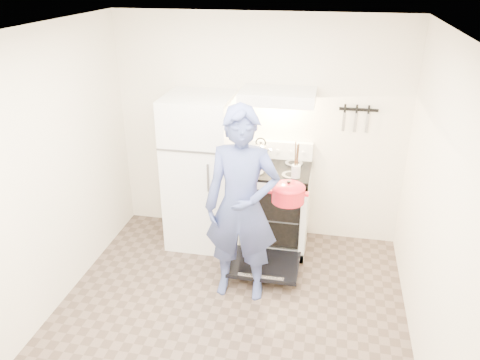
% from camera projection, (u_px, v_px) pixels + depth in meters
% --- Properties ---
extents(floor, '(3.60, 3.60, 0.00)m').
position_uv_depth(floor, '(223.00, 331.00, 4.10)').
color(floor, brown).
rests_on(floor, ground).
extents(back_wall, '(3.20, 0.02, 2.50)m').
position_uv_depth(back_wall, '(259.00, 130.00, 5.17)').
color(back_wall, white).
rests_on(back_wall, ground).
extents(refrigerator, '(0.70, 0.70, 1.70)m').
position_uv_depth(refrigerator, '(201.00, 171.00, 5.13)').
color(refrigerator, white).
rests_on(refrigerator, floor).
extents(stove_body, '(0.76, 0.65, 0.92)m').
position_uv_depth(stove_body, '(273.00, 209.00, 5.18)').
color(stove_body, white).
rests_on(stove_body, floor).
extents(cooktop, '(0.76, 0.65, 0.03)m').
position_uv_depth(cooktop, '(274.00, 169.00, 4.98)').
color(cooktop, black).
rests_on(cooktop, stove_body).
extents(backsplash, '(0.76, 0.07, 0.20)m').
position_uv_depth(backsplash, '(278.00, 150.00, 5.18)').
color(backsplash, white).
rests_on(backsplash, cooktop).
extents(oven_door, '(0.70, 0.54, 0.04)m').
position_uv_depth(oven_door, '(264.00, 264.00, 4.79)').
color(oven_door, black).
rests_on(oven_door, floor).
extents(oven_rack, '(0.60, 0.52, 0.01)m').
position_uv_depth(oven_rack, '(273.00, 210.00, 5.18)').
color(oven_rack, slate).
rests_on(oven_rack, stove_body).
extents(range_hood, '(0.76, 0.50, 0.12)m').
position_uv_depth(range_hood, '(278.00, 96.00, 4.72)').
color(range_hood, white).
rests_on(range_hood, back_wall).
extents(knife_strip, '(0.40, 0.02, 0.03)m').
position_uv_depth(knife_strip, '(359.00, 110.00, 4.85)').
color(knife_strip, black).
rests_on(knife_strip, back_wall).
extents(pizza_stone, '(0.30, 0.30, 0.02)m').
position_uv_depth(pizza_stone, '(280.00, 211.00, 5.13)').
color(pizza_stone, '#906F4B').
rests_on(pizza_stone, oven_rack).
extents(tea_kettle, '(0.22, 0.18, 0.26)m').
position_uv_depth(tea_kettle, '(261.00, 149.00, 5.11)').
color(tea_kettle, silver).
rests_on(tea_kettle, cooktop).
extents(utensil_jar, '(0.11, 0.11, 0.13)m').
position_uv_depth(utensil_jar, '(296.00, 171.00, 4.65)').
color(utensil_jar, silver).
rests_on(utensil_jar, cooktop).
extents(person, '(0.69, 0.47, 1.87)m').
position_uv_depth(person, '(242.00, 207.00, 4.21)').
color(person, navy).
rests_on(person, floor).
extents(dutch_oven, '(0.38, 0.31, 0.24)m').
position_uv_depth(dutch_oven, '(288.00, 194.00, 4.31)').
color(dutch_oven, red).
rests_on(dutch_oven, person).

